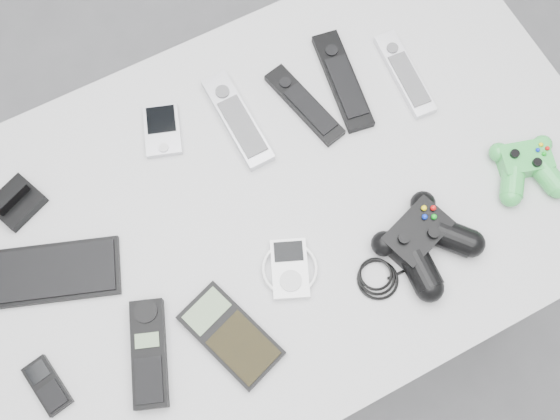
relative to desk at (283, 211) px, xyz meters
name	(u,v)px	position (x,y,z in m)	size (l,w,h in m)	color
floor	(279,298)	(-0.02, -0.02, -0.72)	(3.50, 3.50, 0.00)	slate
desk	(283,211)	(0.00, 0.00, 0.00)	(1.18, 0.76, 0.79)	#A9AAAC
pda_keyboard	(48,273)	(-0.42, 0.06, 0.08)	(0.24, 0.10, 0.01)	black
dock_bracket	(14,200)	(-0.42, 0.21, 0.09)	(0.08, 0.07, 0.04)	black
pda	(162,130)	(-0.14, 0.22, 0.08)	(0.07, 0.10, 0.02)	#B1B1B9
remote_silver_a	(238,119)	(0.00, 0.17, 0.08)	(0.05, 0.20, 0.02)	#B1B1B9
remote_black_a	(304,104)	(0.12, 0.15, 0.08)	(0.04, 0.19, 0.02)	black
remote_black_b	(343,80)	(0.21, 0.16, 0.08)	(0.05, 0.21, 0.02)	black
remote_silver_b	(405,74)	(0.32, 0.12, 0.08)	(0.04, 0.19, 0.02)	silver
mobile_phone	(47,386)	(-0.49, -0.11, 0.08)	(0.04, 0.09, 0.02)	black
cordless_handset	(149,353)	(-0.32, -0.14, 0.08)	(0.05, 0.18, 0.03)	black
calculator	(231,335)	(-0.19, -0.18, 0.08)	(0.09, 0.17, 0.02)	black
mp3_player	(290,269)	(-0.05, -0.12, 0.08)	(0.10, 0.10, 0.02)	white
controller_black	(424,240)	(0.18, -0.19, 0.10)	(0.27, 0.17, 0.05)	black
controller_green	(527,166)	(0.41, -0.15, 0.09)	(0.13, 0.13, 0.04)	green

